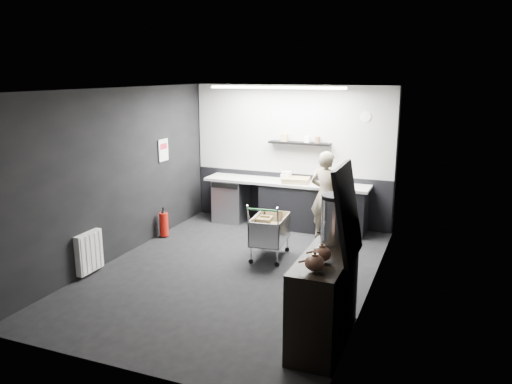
% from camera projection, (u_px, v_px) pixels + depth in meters
% --- Properties ---
extents(floor, '(5.50, 5.50, 0.00)m').
position_uv_depth(floor, '(235.00, 271.00, 7.54)').
color(floor, black).
rests_on(floor, ground).
extents(ceiling, '(5.50, 5.50, 0.00)m').
position_uv_depth(ceiling, '(233.00, 89.00, 6.90)').
color(ceiling, silver).
rests_on(ceiling, wall_back).
extents(wall_back, '(5.50, 0.00, 5.50)m').
position_uv_depth(wall_back, '(291.00, 155.00, 9.71)').
color(wall_back, black).
rests_on(wall_back, floor).
extents(wall_front, '(5.50, 0.00, 5.50)m').
position_uv_depth(wall_front, '(116.00, 243.00, 4.73)').
color(wall_front, black).
rests_on(wall_front, floor).
extents(wall_left, '(0.00, 5.50, 5.50)m').
position_uv_depth(wall_left, '(119.00, 174.00, 7.93)').
color(wall_left, black).
rests_on(wall_left, floor).
extents(wall_right, '(0.00, 5.50, 5.50)m').
position_uv_depth(wall_right, '(374.00, 196.00, 6.50)').
color(wall_right, black).
rests_on(wall_right, floor).
extents(kitchen_wall_panel, '(3.95, 0.02, 1.70)m').
position_uv_depth(kitchen_wall_panel, '(291.00, 130.00, 9.57)').
color(kitchen_wall_panel, '#BABAB5').
rests_on(kitchen_wall_panel, wall_back).
extents(dado_panel, '(3.95, 0.02, 1.00)m').
position_uv_depth(dado_panel, '(290.00, 198.00, 9.89)').
color(dado_panel, black).
rests_on(dado_panel, wall_back).
extents(floating_shelf, '(1.20, 0.22, 0.04)m').
position_uv_depth(floating_shelf, '(299.00, 143.00, 9.45)').
color(floating_shelf, black).
rests_on(floating_shelf, wall_back).
extents(wall_clock, '(0.20, 0.03, 0.20)m').
position_uv_depth(wall_clock, '(366.00, 117.00, 8.99)').
color(wall_clock, white).
rests_on(wall_clock, wall_back).
extents(poster, '(0.02, 0.30, 0.40)m').
position_uv_depth(poster, '(163.00, 150.00, 9.06)').
color(poster, white).
rests_on(poster, wall_left).
extents(poster_red_band, '(0.02, 0.22, 0.10)m').
position_uv_depth(poster_red_band, '(163.00, 146.00, 9.04)').
color(poster_red_band, red).
rests_on(poster_red_band, poster).
extents(radiator, '(0.10, 0.50, 0.60)m').
position_uv_depth(radiator, '(89.00, 252.00, 7.33)').
color(radiator, white).
rests_on(radiator, wall_left).
extents(ceiling_strip, '(2.40, 0.20, 0.04)m').
position_uv_depth(ceiling_strip, '(277.00, 88.00, 8.58)').
color(ceiling_strip, white).
rests_on(ceiling_strip, ceiling).
extents(prep_counter, '(3.20, 0.61, 0.90)m').
position_uv_depth(prep_counter, '(292.00, 204.00, 9.57)').
color(prep_counter, black).
rests_on(prep_counter, floor).
extents(person, '(0.66, 0.51, 1.60)m').
position_uv_depth(person, '(325.00, 196.00, 8.81)').
color(person, '#BEB396').
rests_on(person, floor).
extents(shopping_cart, '(0.57, 0.89, 0.93)m').
position_uv_depth(shopping_cart, '(270.00, 231.00, 8.00)').
color(shopping_cart, silver).
rests_on(shopping_cart, floor).
extents(sideboard, '(0.57, 1.33, 2.00)m').
position_uv_depth(sideboard, '(326.00, 287.00, 5.47)').
color(sideboard, black).
rests_on(sideboard, floor).
extents(fire_extinguisher, '(0.16, 0.16, 0.53)m').
position_uv_depth(fire_extinguisher, '(164.00, 223.00, 9.05)').
color(fire_extinguisher, red).
rests_on(fire_extinguisher, floor).
extents(cardboard_box, '(0.54, 0.44, 0.10)m').
position_uv_depth(cardboard_box, '(296.00, 180.00, 9.38)').
color(cardboard_box, tan).
rests_on(cardboard_box, prep_counter).
extents(pink_tub, '(0.19, 0.19, 0.19)m').
position_uv_depth(pink_tub, '(287.00, 176.00, 9.48)').
color(pink_tub, white).
rests_on(pink_tub, prep_counter).
extents(white_container, '(0.18, 0.15, 0.15)m').
position_uv_depth(white_container, '(285.00, 178.00, 9.45)').
color(white_container, white).
rests_on(white_container, prep_counter).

